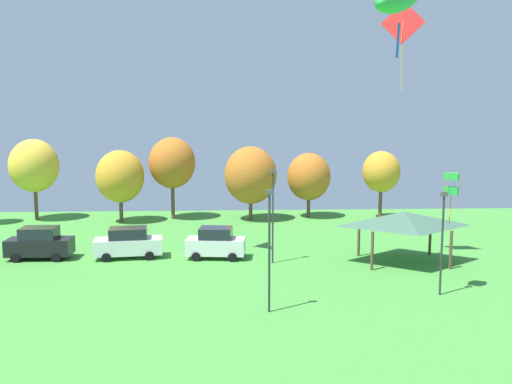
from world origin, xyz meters
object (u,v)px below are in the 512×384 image
at_px(parked_car_second_from_left, 129,243).
at_px(treeline_tree_1, 34,166).
at_px(kite_flying_1, 451,184).
at_px(parked_car_third_from_left, 216,243).
at_px(parked_car_leftmost, 40,243).
at_px(light_post_0, 269,244).
at_px(treeline_tree_3, 172,163).
at_px(treeline_tree_4, 251,175).
at_px(treeline_tree_2, 120,177).
at_px(treeline_tree_6, 381,172).
at_px(park_pavilion, 404,219).
at_px(light_post_1, 442,237).
at_px(treeline_tree_5, 309,177).
at_px(kite_flying_6, 403,25).
at_px(light_post_2, 273,211).

distance_m(parked_car_second_from_left, treeline_tree_1, 20.34).
distance_m(kite_flying_1, parked_car_third_from_left, 16.76).
distance_m(parked_car_leftmost, light_post_0, 19.61).
height_order(treeline_tree_3, treeline_tree_4, treeline_tree_3).
distance_m(treeline_tree_2, treeline_tree_6, 25.83).
bearing_deg(treeline_tree_3, kite_flying_1, -53.29).
height_order(park_pavilion, light_post_1, light_post_1).
distance_m(light_post_0, treeline_tree_1, 34.81).
xyz_separation_m(parked_car_second_from_left, treeline_tree_1, (-12.03, 15.82, 4.30)).
height_order(treeline_tree_3, treeline_tree_5, treeline_tree_3).
relative_size(kite_flying_6, treeline_tree_4, 0.79).
height_order(kite_flying_1, treeline_tree_3, treeline_tree_3).
distance_m(parked_car_third_from_left, treeline_tree_1, 24.85).
relative_size(kite_flying_6, light_post_0, 0.91).
bearing_deg(treeline_tree_6, light_post_2, -126.21).
relative_size(treeline_tree_3, treeline_tree_4, 1.12).
xyz_separation_m(light_post_0, light_post_1, (9.91, 2.29, -0.24)).
relative_size(parked_car_second_from_left, light_post_2, 0.76).
relative_size(kite_flying_6, treeline_tree_2, 0.83).
relative_size(light_post_0, light_post_2, 0.98).
relative_size(parked_car_second_from_left, treeline_tree_4, 0.68).
bearing_deg(treeline_tree_6, treeline_tree_1, 178.43).
height_order(treeline_tree_3, treeline_tree_6, treeline_tree_3).
relative_size(treeline_tree_2, treeline_tree_4, 0.96).
height_order(kite_flying_6, light_post_0, kite_flying_6).
distance_m(parked_car_leftmost, parked_car_third_from_left, 12.59).
relative_size(parked_car_third_from_left, treeline_tree_2, 0.62).
relative_size(light_post_0, treeline_tree_5, 0.97).
bearing_deg(treeline_tree_2, treeline_tree_6, 1.79).
bearing_deg(parked_car_leftmost, light_post_2, -6.57).
relative_size(park_pavilion, treeline_tree_2, 0.98).
distance_m(parked_car_leftmost, light_post_2, 16.86).
bearing_deg(parked_car_third_from_left, park_pavilion, -1.17).
height_order(kite_flying_1, light_post_2, kite_flying_1).
bearing_deg(treeline_tree_3, treeline_tree_5, 0.78).
distance_m(parked_car_leftmost, parked_car_second_from_left, 6.29).
distance_m(parked_car_second_from_left, treeline_tree_2, 14.84).
bearing_deg(treeline_tree_4, light_post_2, -86.91).
bearing_deg(parked_car_second_from_left, treeline_tree_1, 120.51).
relative_size(parked_car_second_from_left, treeline_tree_5, 0.75).
xyz_separation_m(parked_car_second_from_left, light_post_0, (9.32, -11.61, 2.49)).
xyz_separation_m(light_post_1, treeline_tree_6, (3.29, 24.20, 1.39)).
height_order(light_post_0, treeline_tree_5, treeline_tree_5).
height_order(light_post_2, treeline_tree_5, treeline_tree_5).
bearing_deg(kite_flying_1, parked_car_leftmost, 161.43).
relative_size(light_post_0, treeline_tree_3, 0.78).
distance_m(parked_car_third_from_left, treeline_tree_5, 18.90).
distance_m(treeline_tree_1, treeline_tree_2, 8.96).
relative_size(parked_car_leftmost, treeline_tree_3, 0.55).
height_order(parked_car_leftmost, treeline_tree_5, treeline_tree_5).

